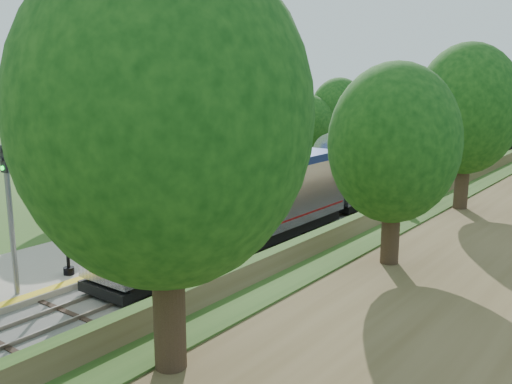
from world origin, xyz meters
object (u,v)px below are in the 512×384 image
Objects in this scene: signal_platform at (9,203)px; lamppost_far at (66,227)px; signal_gantry at (498,118)px; signal_farside at (386,183)px; station_building at (218,135)px; train at (471,141)px.

lamppost_far is at bearing 96.79° from signal_platform.
signal_farside is at bearing -83.93° from signal_gantry.
lamppost_far is (10.77, -22.77, -1.52)m from station_building.
signal_gantry is (16.47, 24.99, 0.73)m from station_building.
signal_platform is (-2.90, -50.36, 1.98)m from train.
signal_platform is at bearing -93.30° from train.
station_building is 1.37× the size of signal_platform.
lamppost_far is 15.84m from signal_farside.
lamppost_far is at bearing -96.80° from signal_gantry.
station_building reaches higher than signal_farside.
signal_farside reaches higher than lamppost_far.
signal_platform is at bearing -96.08° from signal_gantry.
station_building is at bearing -123.38° from signal_gantry.
signal_gantry reaches higher than lamppost_far.
signal_gantry is at bearing 96.07° from signal_farside.
signal_gantry reaches higher than signal_farside.
station_building is 28.61m from train.
signal_platform reaches higher than signal_gantry.
station_building is 22.58m from signal_farside.
signal_farside reaches higher than train.
signal_farside is at bearing 59.40° from signal_platform.
station_building is 1.02× the size of signal_gantry.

